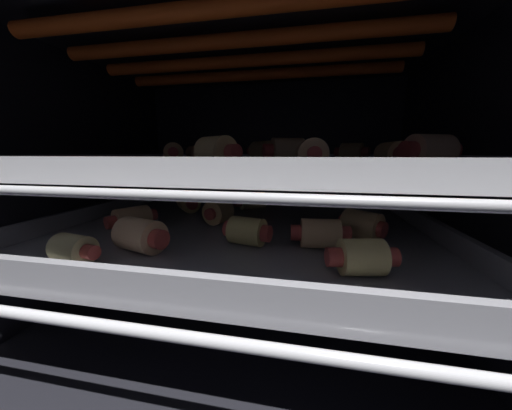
{
  "coord_description": "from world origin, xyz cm",
  "views": [
    {
      "loc": [
        7.77,
        -32.38,
        21.36
      ],
      "look_at": [
        0.0,
        8.18,
        12.97
      ],
      "focal_mm": 18.01,
      "sensor_mm": 36.0,
      "label": 1
    }
  ],
  "objects_px": {
    "pig_in_blanket_lower_0": "(252,201)",
    "pig_in_blanket_upper_3": "(287,151)",
    "heating_element": "(243,51)",
    "pig_in_blanket_upper_2": "(352,152)",
    "pig_in_blanket_lower_4": "(140,235)",
    "pig_in_blanket_upper_6": "(260,151)",
    "pig_in_blanket_lower_7": "(362,225)",
    "pig_in_blanket_lower_3": "(362,257)",
    "pig_in_blanket_lower_2": "(189,202)",
    "pig_in_blanket_upper_0": "(195,153)",
    "baking_tray_lower": "(245,226)",
    "pig_in_blanket_upper_7": "(429,151)",
    "pig_in_blanket_lower_1": "(320,233)",
    "baking_tray_upper": "(244,165)",
    "oven_rack_lower": "(245,234)",
    "pig_in_blanket_lower_5": "(219,211)",
    "pig_in_blanket_lower_8": "(73,249)",
    "pig_in_blanket_upper_8": "(174,152)",
    "pig_in_blanket_lower_9": "(247,231)",
    "pig_in_blanket_upper_5": "(219,152)",
    "pig_in_blanket_lower_6": "(132,218)",
    "pig_in_blanket_upper_1": "(392,153)",
    "pig_in_blanket_upper_4": "(311,153)",
    "oven_rack_upper": "(244,171)"
  },
  "relations": [
    {
      "from": "pig_in_blanket_lower_1",
      "to": "pig_in_blanket_upper_3",
      "type": "xyz_separation_m",
      "value": [
        -0.04,
        0.07,
        0.08
      ]
    },
    {
      "from": "pig_in_blanket_lower_0",
      "to": "pig_in_blanket_lower_2",
      "type": "height_order",
      "value": "pig_in_blanket_lower_2"
    },
    {
      "from": "baking_tray_lower",
      "to": "pig_in_blanket_lower_3",
      "type": "height_order",
      "value": "pig_in_blanket_lower_3"
    },
    {
      "from": "pig_in_blanket_upper_0",
      "to": "pig_in_blanket_lower_3",
      "type": "bearing_deg",
      "value": -45.15
    },
    {
      "from": "pig_in_blanket_lower_9",
      "to": "pig_in_blanket_upper_0",
      "type": "xyz_separation_m",
      "value": [
        -0.14,
        0.19,
        0.08
      ]
    },
    {
      "from": "pig_in_blanket_upper_2",
      "to": "pig_in_blanket_upper_6",
      "type": "distance_m",
      "value": 0.16
    },
    {
      "from": "pig_in_blanket_upper_6",
      "to": "pig_in_blanket_upper_1",
      "type": "bearing_deg",
      "value": -41.53
    },
    {
      "from": "baking_tray_upper",
      "to": "oven_rack_lower",
      "type": "bearing_deg",
      "value": -90.0
    },
    {
      "from": "baking_tray_lower",
      "to": "oven_rack_upper",
      "type": "distance_m",
      "value": 0.07
    },
    {
      "from": "pig_in_blanket_upper_1",
      "to": "pig_in_blanket_lower_3",
      "type": "bearing_deg",
      "value": -113.14
    },
    {
      "from": "pig_in_blanket_upper_0",
      "to": "pig_in_blanket_upper_8",
      "type": "bearing_deg",
      "value": -92.46
    },
    {
      "from": "pig_in_blanket_upper_0",
      "to": "pig_in_blanket_upper_6",
      "type": "xyz_separation_m",
      "value": [
        0.11,
        0.02,
        0.0
      ]
    },
    {
      "from": "oven_rack_lower",
      "to": "pig_in_blanket_upper_3",
      "type": "height_order",
      "value": "pig_in_blanket_upper_3"
    },
    {
      "from": "pig_in_blanket_lower_5",
      "to": "pig_in_blanket_lower_9",
      "type": "xyz_separation_m",
      "value": [
        0.06,
        -0.08,
        -0.0
      ]
    },
    {
      "from": "pig_in_blanket_upper_2",
      "to": "pig_in_blanket_upper_7",
      "type": "bearing_deg",
      "value": -78.95
    },
    {
      "from": "pig_in_blanket_lower_2",
      "to": "pig_in_blanket_upper_6",
      "type": "height_order",
      "value": "pig_in_blanket_upper_6"
    },
    {
      "from": "pig_in_blanket_upper_5",
      "to": "pig_in_blanket_lower_6",
      "type": "bearing_deg",
      "value": 157.65
    },
    {
      "from": "pig_in_blanket_lower_3",
      "to": "pig_in_blanket_upper_3",
      "type": "height_order",
      "value": "pig_in_blanket_upper_3"
    },
    {
      "from": "pig_in_blanket_upper_8",
      "to": "pig_in_blanket_lower_9",
      "type": "bearing_deg",
      "value": -40.6
    },
    {
      "from": "pig_in_blanket_lower_5",
      "to": "oven_rack_lower",
      "type": "bearing_deg",
      "value": -2.06
    },
    {
      "from": "pig_in_blanket_lower_7",
      "to": "pig_in_blanket_upper_8",
      "type": "xyz_separation_m",
      "value": [
        -0.26,
        0.08,
        0.08
      ]
    },
    {
      "from": "heating_element",
      "to": "pig_in_blanket_upper_2",
      "type": "height_order",
      "value": "heating_element"
    },
    {
      "from": "pig_in_blanket_lower_0",
      "to": "pig_in_blanket_upper_2",
      "type": "distance_m",
      "value": 0.19
    },
    {
      "from": "pig_in_blanket_lower_8",
      "to": "oven_rack_upper",
      "type": "xyz_separation_m",
      "value": [
        0.12,
        0.15,
        0.06
      ]
    },
    {
      "from": "baking_tray_upper",
      "to": "pig_in_blanket_upper_6",
      "type": "xyz_separation_m",
      "value": [
        -0.0,
        0.14,
        0.02
      ]
    },
    {
      "from": "oven_rack_lower",
      "to": "pig_in_blanket_lower_3",
      "type": "xyz_separation_m",
      "value": [
        0.12,
        -0.12,
        0.03
      ]
    },
    {
      "from": "pig_in_blanket_lower_2",
      "to": "pig_in_blanket_lower_8",
      "type": "bearing_deg",
      "value": -92.96
    },
    {
      "from": "heating_element",
      "to": "pig_in_blanket_lower_0",
      "type": "xyz_separation_m",
      "value": [
        -0.01,
        0.1,
        -0.2
      ]
    },
    {
      "from": "pig_in_blanket_lower_1",
      "to": "pig_in_blanket_upper_0",
      "type": "height_order",
      "value": "pig_in_blanket_upper_0"
    },
    {
      "from": "pig_in_blanket_lower_6",
      "to": "pig_in_blanket_upper_1",
      "type": "xyz_separation_m",
      "value": [
        0.3,
        0.04,
        0.08
      ]
    },
    {
      "from": "pig_in_blanket_lower_7",
      "to": "pig_in_blanket_lower_3",
      "type": "bearing_deg",
      "value": -101.28
    },
    {
      "from": "pig_in_blanket_lower_8",
      "to": "baking_tray_upper",
      "type": "bearing_deg",
      "value": 51.31
    },
    {
      "from": "heating_element",
      "to": "pig_in_blanket_upper_0",
      "type": "height_order",
      "value": "heating_element"
    },
    {
      "from": "pig_in_blanket_lower_8",
      "to": "pig_in_blanket_upper_2",
      "type": "bearing_deg",
      "value": 47.19
    },
    {
      "from": "pig_in_blanket_lower_0",
      "to": "pig_in_blanket_upper_3",
      "type": "height_order",
      "value": "pig_in_blanket_upper_3"
    },
    {
      "from": "pig_in_blanket_upper_2",
      "to": "pig_in_blanket_lower_3",
      "type": "bearing_deg",
      "value": -96.57
    },
    {
      "from": "pig_in_blanket_lower_4",
      "to": "pig_in_blanket_upper_6",
      "type": "distance_m",
      "value": 0.28
    },
    {
      "from": "heating_element",
      "to": "pig_in_blanket_lower_4",
      "type": "distance_m",
      "value": 0.24
    },
    {
      "from": "baking_tray_lower",
      "to": "pig_in_blanket_upper_7",
      "type": "distance_m",
      "value": 0.22
    },
    {
      "from": "pig_in_blanket_lower_4",
      "to": "pig_in_blanket_lower_2",
      "type": "bearing_deg",
      "value": 100.09
    },
    {
      "from": "pig_in_blanket_lower_4",
      "to": "baking_tray_upper",
      "type": "bearing_deg",
      "value": 55.48
    },
    {
      "from": "pig_in_blanket_lower_5",
      "to": "pig_in_blanket_upper_0",
      "type": "distance_m",
      "value": 0.16
    },
    {
      "from": "pig_in_blanket_lower_5",
      "to": "baking_tray_upper",
      "type": "distance_m",
      "value": 0.07
    },
    {
      "from": "pig_in_blanket_lower_5",
      "to": "pig_in_blanket_lower_8",
      "type": "relative_size",
      "value": 0.85
    },
    {
      "from": "baking_tray_lower",
      "to": "pig_in_blanket_lower_4",
      "type": "bearing_deg",
      "value": -124.52
    },
    {
      "from": "pig_in_blanket_upper_2",
      "to": "pig_in_blanket_lower_4",
      "type": "bearing_deg",
      "value": -131.81
    },
    {
      "from": "baking_tray_upper",
      "to": "pig_in_blanket_upper_4",
      "type": "relative_size",
      "value": 8.98
    },
    {
      "from": "pig_in_blanket_upper_7",
      "to": "pig_in_blanket_lower_2",
      "type": "bearing_deg",
      "value": 160.49
    },
    {
      "from": "pig_in_blanket_lower_2",
      "to": "pig_in_blanket_lower_4",
      "type": "xyz_separation_m",
      "value": [
        0.03,
        -0.17,
        0.0
      ]
    },
    {
      "from": "pig_in_blanket_upper_3",
      "to": "pig_in_blanket_upper_6",
      "type": "bearing_deg",
      "value": 112.61
    }
  ]
}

